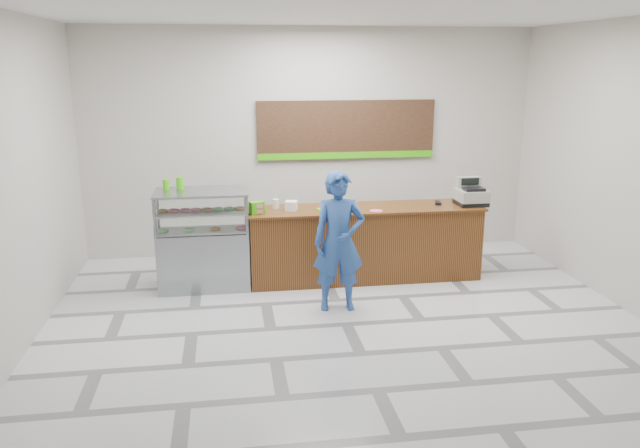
{
  "coord_description": "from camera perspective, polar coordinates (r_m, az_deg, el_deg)",
  "views": [
    {
      "loc": [
        -1.32,
        -6.63,
        2.99
      ],
      "look_at": [
        -0.18,
        0.9,
        0.99
      ],
      "focal_mm": 35.0,
      "sensor_mm": 36.0,
      "label": 1
    }
  ],
  "objects": [
    {
      "name": "floor",
      "position": [
        7.4,
        2.47,
        -9.15
      ],
      "size": [
        7.0,
        7.0,
        0.0
      ],
      "primitive_type": "plane",
      "color": "silver",
      "rests_on": "ground"
    },
    {
      "name": "back_wall",
      "position": [
        9.8,
        -0.8,
        7.44
      ],
      "size": [
        7.0,
        0.0,
        7.0
      ],
      "primitive_type": "plane",
      "rotation": [
        1.57,
        0.0,
        0.0
      ],
      "color": "#BCB6AC",
      "rests_on": "floor"
    },
    {
      "name": "ceiling",
      "position": [
        6.78,
        2.81,
        19.01
      ],
      "size": [
        7.0,
        7.0,
        0.0
      ],
      "primitive_type": "plane",
      "rotation": [
        3.14,
        0.0,
        0.0
      ],
      "color": "silver",
      "rests_on": "back_wall"
    },
    {
      "name": "sales_counter",
      "position": [
        8.75,
        4.1,
        -1.74
      ],
      "size": [
        3.26,
        0.76,
        1.03
      ],
      "color": "brown",
      "rests_on": "floor"
    },
    {
      "name": "display_case",
      "position": [
        8.51,
        -10.63,
        -1.32
      ],
      "size": [
        1.22,
        0.72,
        1.33
      ],
      "color": "gray",
      "rests_on": "floor"
    },
    {
      "name": "menu_board",
      "position": [
        9.83,
        2.45,
        8.53
      ],
      "size": [
        2.8,
        0.06,
        0.9
      ],
      "color": "black",
      "rests_on": "back_wall"
    },
    {
      "name": "cash_register",
      "position": [
        8.99,
        13.63,
        2.62
      ],
      "size": [
        0.4,
        0.42,
        0.38
      ],
      "rotation": [
        0.0,
        0.0,
        0.01
      ],
      "color": "black",
      "rests_on": "sales_counter"
    },
    {
      "name": "card_terminal",
      "position": [
        8.94,
        10.74,
        1.91
      ],
      "size": [
        0.12,
        0.17,
        0.04
      ],
      "primitive_type": "cube",
      "rotation": [
        0.0,
        0.0,
        -0.29
      ],
      "color": "black",
      "rests_on": "sales_counter"
    },
    {
      "name": "serving_tray",
      "position": [
        8.44,
        1.01,
        1.35
      ],
      "size": [
        0.39,
        0.33,
        0.02
      ],
      "rotation": [
        0.0,
        0.0,
        0.28
      ],
      "color": "#68C212",
      "rests_on": "sales_counter"
    },
    {
      "name": "napkin_box",
      "position": [
        8.42,
        -2.65,
        1.68
      ],
      "size": [
        0.19,
        0.19,
        0.13
      ],
      "primitive_type": "cube",
      "rotation": [
        0.0,
        0.0,
        -0.27
      ],
      "color": "white",
      "rests_on": "sales_counter"
    },
    {
      "name": "straw_cup",
      "position": [
        8.52,
        -4.07,
        1.83
      ],
      "size": [
        0.09,
        0.09,
        0.13
      ],
      "primitive_type": "cylinder",
      "color": "silver",
      "rests_on": "sales_counter"
    },
    {
      "name": "promo_box",
      "position": [
        8.26,
        -5.8,
        1.5
      ],
      "size": [
        0.21,
        0.17,
        0.16
      ],
      "primitive_type": "cube",
      "rotation": [
        0.0,
        0.0,
        0.31
      ],
      "color": "#3EB90C",
      "rests_on": "sales_counter"
    },
    {
      "name": "donut_decal",
      "position": [
        8.43,
        5.15,
        1.22
      ],
      "size": [
        0.18,
        0.18,
        0.0
      ],
      "primitive_type": "cylinder",
      "color": "pink",
      "rests_on": "sales_counter"
    },
    {
      "name": "green_cup_left",
      "position": [
        8.53,
        -13.88,
        3.52
      ],
      "size": [
        0.09,
        0.09,
        0.14
      ],
      "primitive_type": "cylinder",
      "color": "#3EB90C",
      "rests_on": "display_case"
    },
    {
      "name": "green_cup_right",
      "position": [
        8.54,
        -12.68,
        3.68
      ],
      "size": [
        0.1,
        0.1,
        0.16
      ],
      "primitive_type": "cylinder",
      "color": "#3EB90C",
      "rests_on": "display_case"
    },
    {
      "name": "customer",
      "position": [
        7.57,
        1.74,
        -1.61
      ],
      "size": [
        0.65,
        0.44,
        1.73
      ],
      "primitive_type": "imported",
      "rotation": [
        0.0,
        0.0,
        -0.05
      ],
      "color": "#264A91",
      "rests_on": "floor"
    }
  ]
}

